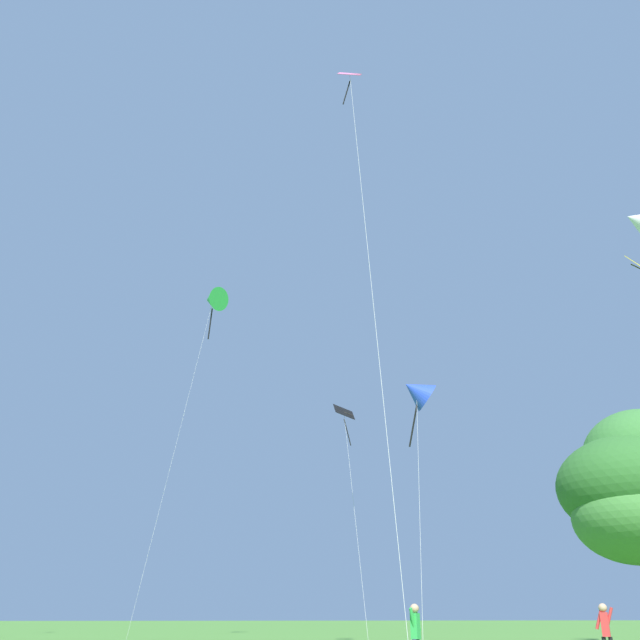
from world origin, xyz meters
TOP-DOWN VIEW (x-y plane):
  - kite_black_large at (3.37, 32.84)m, footprint 1.20×7.25m
  - kite_pink_low at (1.09, 16.33)m, footprint 1.07×6.81m
  - kite_blue_delta at (5.05, 23.93)m, footprint 2.64×6.34m
  - kite_green_small at (-4.71, 44.10)m, footprint 4.75×5.60m
  - person_with_spool at (2.19, 14.85)m, footprint 0.42×0.46m
  - person_far_back at (7.88, 15.68)m, footprint 0.52×0.35m
  - tree_left_oak at (14.60, 24.14)m, footprint 6.46×6.28m

SIDE VIEW (x-z plane):
  - person_with_spool at x=2.19m, z-range 0.17..1.86m
  - person_far_back at x=7.88m, z-range 0.17..1.90m
  - tree_left_oak at x=14.60m, z-range 1.48..11.47m
  - kite_blue_delta at x=5.05m, z-range 4.74..15.99m
  - kite_black_large at x=3.37m, z-range 5.03..17.38m
  - kite_pink_low at x=1.09m, z-range 8.37..29.87m
  - kite_green_small at x=-4.71m, z-range 11.07..35.34m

